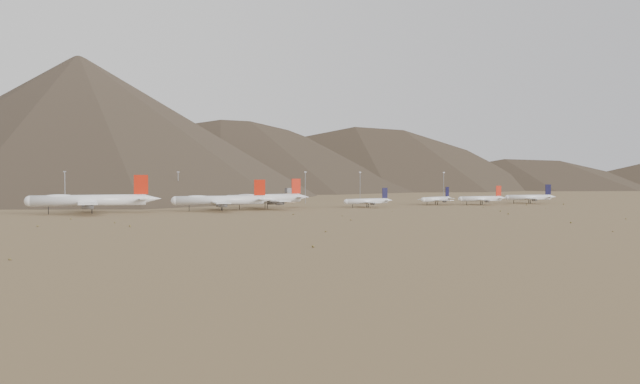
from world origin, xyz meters
name	(u,v)px	position (x,y,z in m)	size (l,w,h in m)	color
ground	(315,211)	(0.00, 0.00, 0.00)	(3000.00, 3000.00, 0.00)	olive
mountain_ridge	(127,109)	(0.00, 900.00, 150.00)	(4400.00, 1000.00, 300.00)	#4E3D2F
widebody_west	(90,200)	(-131.81, 34.99, 7.95)	(77.71, 59.80, 23.07)	white
widebody_centre	(221,200)	(-53.42, 29.35, 6.88)	(66.96, 52.04, 19.96)	white
widebody_east	(265,198)	(-19.18, 40.63, 7.01)	(67.24, 52.92, 20.32)	white
narrowbody_a	(368,201)	(52.85, 26.63, 4.45)	(41.48, 30.01, 13.71)	white
narrowbody_b	(437,199)	(118.90, 37.30, 4.39)	(38.91, 29.19, 13.54)	white
narrowbody_c	(482,199)	(150.48, 22.87, 4.72)	(44.12, 31.58, 14.55)	white
narrowbody_d	(530,197)	(199.97, 24.44, 4.95)	(45.81, 33.47, 15.24)	white
control_tower	(289,196)	(30.00, 120.00, 5.32)	(8.00, 8.00, 12.00)	#9E866B
mast_far_west	(65,187)	(-142.81, 111.70, 14.20)	(2.00, 0.60, 25.70)	gray
mast_west	(178,186)	(-58.10, 138.07, 14.20)	(2.00, 0.60, 25.70)	gray
mast_centre	(305,186)	(37.41, 103.67, 14.20)	(2.00, 0.60, 25.70)	gray
mast_east	(360,184)	(107.93, 141.34, 14.20)	(2.00, 0.60, 25.70)	gray
mast_far_east	(444,184)	(192.53, 130.85, 14.20)	(2.00, 0.60, 25.70)	gray
desert_scrub	(401,217)	(19.10, -71.97, 0.33)	(436.65, 185.29, 0.90)	olive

